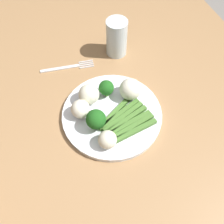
{
  "coord_description": "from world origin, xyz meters",
  "views": [
    {
      "loc": [
        0.31,
        -0.17,
        1.33
      ],
      "look_at": [
        -0.03,
        -0.05,
        0.77
      ],
      "focal_mm": 39.91,
      "sensor_mm": 36.0,
      "label": 1
    }
  ],
  "objects_px": {
    "asparagus_bundle": "(126,121)",
    "broccoli_back": "(106,88)",
    "cauliflower_mid": "(130,89)",
    "water_glass": "(117,38)",
    "cauliflower_back_right": "(80,109)",
    "fork": "(68,67)",
    "broccoli_outer_edge": "(96,119)",
    "plate": "(112,114)",
    "cauliflower_front": "(107,140)",
    "cauliflower_front_left": "(89,94)",
    "dining_table": "(130,135)"
  },
  "relations": [
    {
      "from": "asparagus_bundle",
      "to": "cauliflower_mid",
      "type": "distance_m",
      "value": 0.09
    },
    {
      "from": "broccoli_back",
      "to": "fork",
      "type": "height_order",
      "value": "broccoli_back"
    },
    {
      "from": "cauliflower_back_right",
      "to": "fork",
      "type": "bearing_deg",
      "value": 176.63
    },
    {
      "from": "cauliflower_mid",
      "to": "water_glass",
      "type": "height_order",
      "value": "water_glass"
    },
    {
      "from": "cauliflower_front",
      "to": "water_glass",
      "type": "bearing_deg",
      "value": 155.49
    },
    {
      "from": "cauliflower_front",
      "to": "broccoli_outer_edge",
      "type": "bearing_deg",
      "value": -169.99
    },
    {
      "from": "water_glass",
      "to": "fork",
      "type": "bearing_deg",
      "value": -85.8
    },
    {
      "from": "broccoli_outer_edge",
      "to": "asparagus_bundle",
      "type": "bearing_deg",
      "value": 79.71
    },
    {
      "from": "fork",
      "to": "broccoli_outer_edge",
      "type": "bearing_deg",
      "value": -78.39
    },
    {
      "from": "dining_table",
      "to": "broccoli_outer_edge",
      "type": "distance_m",
      "value": 0.18
    },
    {
      "from": "broccoli_outer_edge",
      "to": "cauliflower_back_right",
      "type": "bearing_deg",
      "value": -151.88
    },
    {
      "from": "broccoli_outer_edge",
      "to": "cauliflower_front",
      "type": "distance_m",
      "value": 0.06
    },
    {
      "from": "asparagus_bundle",
      "to": "broccoli_outer_edge",
      "type": "height_order",
      "value": "broccoli_outer_edge"
    },
    {
      "from": "plate",
      "to": "cauliflower_back_right",
      "type": "xyz_separation_m",
      "value": [
        -0.02,
        -0.08,
        0.03
      ]
    },
    {
      "from": "cauliflower_back_right",
      "to": "cauliflower_front",
      "type": "bearing_deg",
      "value": 18.96
    },
    {
      "from": "broccoli_outer_edge",
      "to": "cauliflower_mid",
      "type": "height_order",
      "value": "broccoli_outer_edge"
    },
    {
      "from": "cauliflower_back_right",
      "to": "fork",
      "type": "xyz_separation_m",
      "value": [
        -0.19,
        0.01,
        -0.04
      ]
    },
    {
      "from": "plate",
      "to": "fork",
      "type": "bearing_deg",
      "value": -162.54
    },
    {
      "from": "asparagus_bundle",
      "to": "fork",
      "type": "relative_size",
      "value": 0.9
    },
    {
      "from": "cauliflower_mid",
      "to": "water_glass",
      "type": "distance_m",
      "value": 0.19
    },
    {
      "from": "broccoli_back",
      "to": "cauliflower_back_right",
      "type": "distance_m",
      "value": 0.09
    },
    {
      "from": "dining_table",
      "to": "asparagus_bundle",
      "type": "relative_size",
      "value": 8.94
    },
    {
      "from": "asparagus_bundle",
      "to": "broccoli_outer_edge",
      "type": "xyz_separation_m",
      "value": [
        -0.01,
        -0.08,
        0.03
      ]
    },
    {
      "from": "cauliflower_mid",
      "to": "broccoli_outer_edge",
      "type": "bearing_deg",
      "value": -62.58
    },
    {
      "from": "asparagus_bundle",
      "to": "water_glass",
      "type": "relative_size",
      "value": 1.28
    },
    {
      "from": "asparagus_bundle",
      "to": "broccoli_back",
      "type": "xyz_separation_m",
      "value": [
        -0.1,
        -0.02,
        0.02
      ]
    },
    {
      "from": "broccoli_outer_edge",
      "to": "fork",
      "type": "relative_size",
      "value": 0.38
    },
    {
      "from": "asparagus_bundle",
      "to": "cauliflower_mid",
      "type": "bearing_deg",
      "value": 43.22
    },
    {
      "from": "broccoli_outer_edge",
      "to": "water_glass",
      "type": "height_order",
      "value": "water_glass"
    },
    {
      "from": "broccoli_back",
      "to": "cauliflower_back_right",
      "type": "xyz_separation_m",
      "value": [
        0.04,
        -0.08,
        -0.0
      ]
    },
    {
      "from": "cauliflower_back_right",
      "to": "cauliflower_front_left",
      "type": "distance_m",
      "value": 0.05
    },
    {
      "from": "asparagus_bundle",
      "to": "cauliflower_back_right",
      "type": "bearing_deg",
      "value": 130.93
    },
    {
      "from": "asparagus_bundle",
      "to": "cauliflower_mid",
      "type": "relative_size",
      "value": 2.5
    },
    {
      "from": "broccoli_back",
      "to": "cauliflower_mid",
      "type": "distance_m",
      "value": 0.06
    },
    {
      "from": "plate",
      "to": "broccoli_back",
      "type": "height_order",
      "value": "broccoli_back"
    },
    {
      "from": "cauliflower_front",
      "to": "broccoli_back",
      "type": "bearing_deg",
      "value": 161.42
    },
    {
      "from": "water_glass",
      "to": "cauliflower_front",
      "type": "bearing_deg",
      "value": -24.51
    },
    {
      "from": "plate",
      "to": "broccoli_back",
      "type": "relative_size",
      "value": 5.22
    },
    {
      "from": "dining_table",
      "to": "asparagus_bundle",
      "type": "bearing_deg",
      "value": -63.85
    },
    {
      "from": "dining_table",
      "to": "broccoli_outer_edge",
      "type": "xyz_separation_m",
      "value": [
        -0.0,
        -0.1,
        0.15
      ]
    },
    {
      "from": "plate",
      "to": "fork",
      "type": "distance_m",
      "value": 0.22
    },
    {
      "from": "cauliflower_mid",
      "to": "cauliflower_back_right",
      "type": "xyz_separation_m",
      "value": [
        0.01,
        -0.14,
        -0.01
      ]
    },
    {
      "from": "cauliflower_front",
      "to": "asparagus_bundle",
      "type": "bearing_deg",
      "value": 123.13
    },
    {
      "from": "cauliflower_front_left",
      "to": "cauliflower_mid",
      "type": "bearing_deg",
      "value": 77.86
    },
    {
      "from": "plate",
      "to": "asparagus_bundle",
      "type": "relative_size",
      "value": 1.79
    },
    {
      "from": "water_glass",
      "to": "plate",
      "type": "bearing_deg",
      "value": -23.52
    },
    {
      "from": "cauliflower_mid",
      "to": "fork",
      "type": "height_order",
      "value": "cauliflower_mid"
    },
    {
      "from": "broccoli_back",
      "to": "cauliflower_back_right",
      "type": "bearing_deg",
      "value": -65.71
    },
    {
      "from": "dining_table",
      "to": "broccoli_back",
      "type": "distance_m",
      "value": 0.18
    },
    {
      "from": "asparagus_bundle",
      "to": "cauliflower_front",
      "type": "height_order",
      "value": "cauliflower_front"
    }
  ]
}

